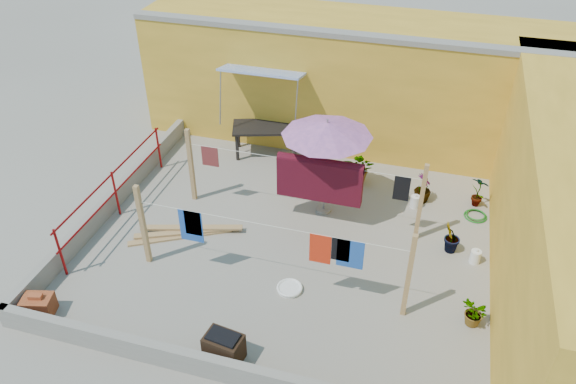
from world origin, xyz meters
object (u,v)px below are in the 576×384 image
object	(u,v)px
plant_back_a	(360,168)
patio_umbrella	(327,130)
white_basin	(290,288)
green_hose	(476,215)
water_jug_b	(475,257)
water_jug_a	(415,202)
brazier	(224,347)
outdoor_table	(266,129)
brick_stack	(39,305)

from	to	relation	value
plant_back_a	patio_umbrella	bearing A→B (deg)	-112.20
white_basin	green_hose	bearing A→B (deg)	44.99
patio_umbrella	water_jug_b	world-z (taller)	patio_umbrella
white_basin	water_jug_a	size ratio (longest dim) A/B	1.49
plant_back_a	water_jug_b	bearing A→B (deg)	-38.63
brazier	white_basin	distance (m)	1.90
outdoor_table	brazier	distance (m)	6.56
outdoor_table	water_jug_a	distance (m)	4.18
outdoor_table	brazier	bearing A→B (deg)	-77.93
patio_umbrella	plant_back_a	bearing A→B (deg)	67.80
plant_back_a	white_basin	bearing A→B (deg)	-98.47
water_jug_a	water_jug_b	size ratio (longest dim) A/B	1.01
white_basin	water_jug_a	xyz separation A→B (m)	(1.97, 3.29, 0.10)
white_basin	plant_back_a	size ratio (longest dim) A/B	0.63
water_jug_a	water_jug_b	bearing A→B (deg)	-49.04
green_hose	brazier	bearing A→B (deg)	-127.35
outdoor_table	white_basin	size ratio (longest dim) A/B	3.75
outdoor_table	white_basin	world-z (taller)	outdoor_table
green_hose	patio_umbrella	bearing A→B (deg)	-167.83
white_basin	green_hose	world-z (taller)	white_basin
brazier	green_hose	xyz separation A→B (m)	(3.88, 5.09, -0.23)
white_basin	outdoor_table	bearing A→B (deg)	112.99
patio_umbrella	water_jug_b	bearing A→B (deg)	-14.30
patio_umbrella	brazier	xyz separation A→B (m)	(-0.63, -4.39, -1.78)
brazier	plant_back_a	xyz separation A→B (m)	(1.17, 5.73, 0.12)
patio_umbrella	brick_stack	bearing A→B (deg)	-133.34
water_jug_b	brazier	bearing A→B (deg)	-137.53
patio_umbrella	outdoor_table	distance (m)	3.13
brazier	green_hose	world-z (taller)	brazier
white_basin	patio_umbrella	bearing A→B (deg)	89.13
patio_umbrella	green_hose	xyz separation A→B (m)	(3.26, 0.70, -2.01)
patio_umbrella	brazier	size ratio (longest dim) A/B	3.46
outdoor_table	plant_back_a	world-z (taller)	plant_back_a
brick_stack	plant_back_a	size ratio (longest dim) A/B	0.76
water_jug_b	plant_back_a	world-z (taller)	plant_back_a
patio_umbrella	brick_stack	size ratio (longest dim) A/B	3.82
brick_stack	water_jug_b	xyz separation A→B (m)	(7.40, 3.56, -0.05)
brick_stack	plant_back_a	world-z (taller)	plant_back_a
patio_umbrella	water_jug_a	world-z (taller)	patio_umbrella
water_jug_a	patio_umbrella	bearing A→B (deg)	-160.15
brick_stack	water_jug_a	bearing A→B (deg)	39.94
patio_umbrella	white_basin	world-z (taller)	patio_umbrella
brick_stack	water_jug_b	size ratio (longest dim) A/B	1.83
brick_stack	white_basin	distance (m)	4.48
brick_stack	water_jug_a	size ratio (longest dim) A/B	1.81
water_jug_a	green_hose	size ratio (longest dim) A/B	0.66
outdoor_table	green_hose	distance (m)	5.46
outdoor_table	brick_stack	xyz separation A→B (m)	(-2.15, -6.40, -0.51)
outdoor_table	plant_back_a	distance (m)	2.65
outdoor_table	water_jug_a	bearing A→B (deg)	-18.51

